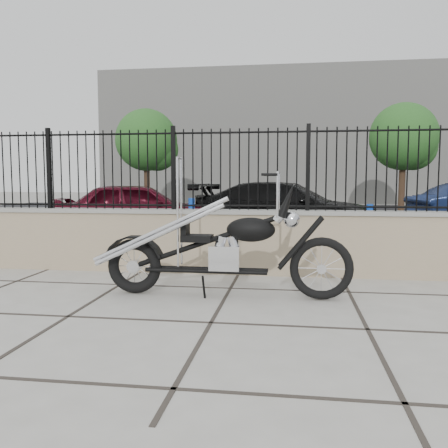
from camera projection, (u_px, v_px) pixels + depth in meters
ground_plane at (211, 323)px, 4.68m from camera, size 90.00×90.00×0.00m
parking_lot at (270, 219)px, 17.00m from camera, size 30.00×30.00×0.00m
retaining_wall at (239, 242)px, 7.10m from camera, size 14.00×0.36×0.96m
iron_fence at (239, 169)px, 6.99m from camera, size 14.00×0.08×1.20m
background_building at (281, 139)px, 30.42m from camera, size 22.00×6.00×8.00m
chopper_motorcycle at (220, 226)px, 5.66m from camera, size 2.85×0.52×1.71m
car_red at (140, 209)px, 11.66m from camera, size 4.26×2.59×1.36m
car_black at (287, 210)px, 11.61m from camera, size 4.91×2.66×1.35m
bollard_a at (192, 224)px, 9.51m from camera, size 0.14×0.14×1.04m
bollard_b at (369, 230)px, 8.65m from camera, size 0.14×0.14×0.96m
tree_left at (146, 137)px, 21.57m from camera, size 2.81×2.81×4.75m
tree_right at (404, 134)px, 19.75m from camera, size 2.81×2.81×4.74m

